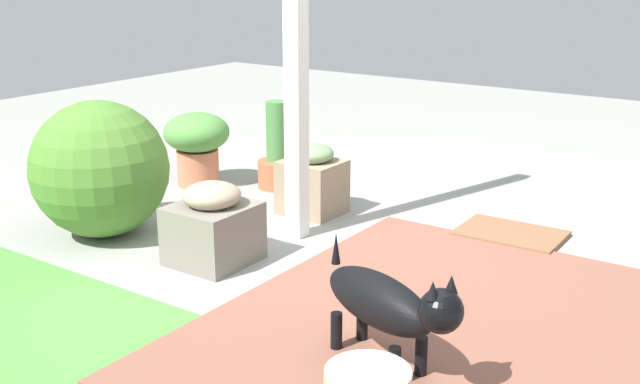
% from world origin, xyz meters
% --- Properties ---
extents(ground_plane, '(12.00, 12.00, 0.00)m').
position_xyz_m(ground_plane, '(0.00, 0.00, 0.00)').
color(ground_plane, '#969690').
extents(brick_path, '(1.80, 2.40, 0.02)m').
position_xyz_m(brick_path, '(-0.75, 0.51, 0.01)').
color(brick_path, brown).
rests_on(brick_path, ground).
extents(porch_pillar, '(0.10, 0.10, 2.58)m').
position_xyz_m(porch_pillar, '(0.45, -0.12, 1.29)').
color(porch_pillar, white).
rests_on(porch_pillar, ground).
extents(stone_planter_nearest, '(0.37, 0.33, 0.46)m').
position_xyz_m(stone_planter_nearest, '(0.62, -0.52, 0.21)').
color(stone_planter_nearest, gray).
rests_on(stone_planter_nearest, ground).
extents(stone_planter_mid, '(0.40, 0.42, 0.45)m').
position_xyz_m(stone_planter_mid, '(0.58, 0.47, 0.20)').
color(stone_planter_mid, slate).
rests_on(stone_planter_mid, ground).
extents(round_shrub, '(0.80, 0.80, 0.80)m').
position_xyz_m(round_shrub, '(1.41, 0.51, 0.40)').
color(round_shrub, '#4C7D2E').
rests_on(round_shrub, ground).
extents(terracotta_pot_tall, '(0.29, 0.29, 0.62)m').
position_xyz_m(terracotta_pot_tall, '(1.16, -0.86, 0.22)').
color(terracotta_pot_tall, '#BA5B3B').
rests_on(terracotta_pot_tall, ground).
extents(terracotta_pot_broad, '(0.47, 0.47, 0.53)m').
position_xyz_m(terracotta_pot_broad, '(1.68, -0.58, 0.32)').
color(terracotta_pot_broad, '#C86E51').
rests_on(terracotta_pot_broad, ground).
extents(dog, '(0.72, 0.39, 0.50)m').
position_xyz_m(dog, '(-0.76, 0.94, 0.29)').
color(dog, black).
rests_on(dog, ground).
extents(doormat, '(0.61, 0.43, 0.03)m').
position_xyz_m(doormat, '(-0.59, -0.82, 0.01)').
color(doormat, brown).
rests_on(doormat, ground).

